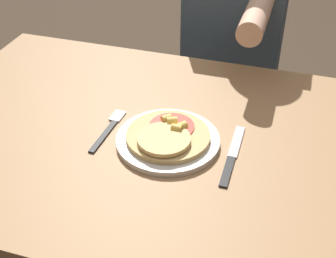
% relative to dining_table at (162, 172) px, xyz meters
% --- Properties ---
extents(dining_table, '(1.24, 0.81, 0.76)m').
position_rel_dining_table_xyz_m(dining_table, '(0.00, 0.00, 0.00)').
color(dining_table, '#9E754C').
rests_on(dining_table, ground_plane).
extents(plate, '(0.24, 0.24, 0.01)m').
position_rel_dining_table_xyz_m(plate, '(0.02, -0.02, 0.12)').
color(plate, silver).
rests_on(plate, dining_table).
extents(pizza, '(0.20, 0.20, 0.04)m').
position_rel_dining_table_xyz_m(pizza, '(0.02, -0.02, 0.14)').
color(pizza, tan).
rests_on(pizza, plate).
extents(fork, '(0.03, 0.18, 0.00)m').
position_rel_dining_table_xyz_m(fork, '(-0.13, -0.01, 0.11)').
color(fork, black).
rests_on(fork, dining_table).
extents(knife, '(0.02, 0.22, 0.00)m').
position_rel_dining_table_xyz_m(knife, '(0.17, -0.02, 0.11)').
color(knife, black).
rests_on(knife, dining_table).
extents(person_diner, '(0.33, 0.52, 1.25)m').
position_rel_dining_table_xyz_m(person_diner, '(0.05, 0.68, 0.09)').
color(person_diner, '#2D2D38').
rests_on(person_diner, ground_plane).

